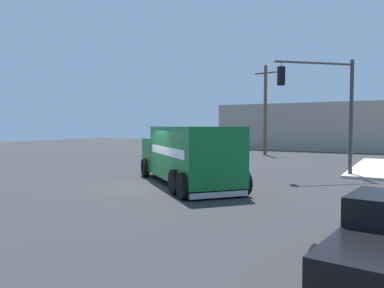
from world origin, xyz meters
name	(u,v)px	position (x,y,z in m)	size (l,w,h in m)	color
ground_plane	(144,187)	(0.00, 0.00, 0.00)	(100.00, 100.00, 0.00)	#2B2B2D
delivery_truck	(187,154)	(1.44, 1.37, 1.42)	(7.73, 7.14, 2.69)	#146B2D
traffic_light_primary	(328,98)	(6.51, 7.31, 4.15)	(3.39, 3.18, 6.08)	#38383D
utility_pole	(265,109)	(-1.43, 20.59, 4.32)	(2.20, 0.42, 8.36)	brown
building_backdrop	(300,127)	(-0.50, 30.21, 2.61)	(17.98, 6.00, 5.21)	gray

